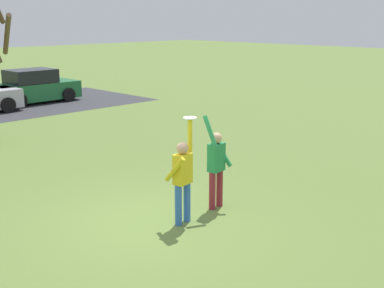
% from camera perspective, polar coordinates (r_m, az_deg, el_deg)
% --- Properties ---
extents(ground_plane, '(120.00, 120.00, 0.00)m').
position_cam_1_polar(ground_plane, '(10.34, -4.26, -8.61)').
color(ground_plane, olive).
extents(person_catcher, '(0.56, 0.49, 2.08)m').
position_cam_1_polar(person_catcher, '(9.89, -1.06, -3.57)').
color(person_catcher, '#3366B7').
rests_on(person_catcher, ground_plane).
extents(person_defender, '(0.57, 0.49, 2.04)m').
position_cam_1_polar(person_defender, '(10.71, 2.73, -2.22)').
color(person_defender, maroon).
rests_on(person_defender, ground_plane).
extents(frisbee_disc, '(0.26, 0.26, 0.02)m').
position_cam_1_polar(frisbee_disc, '(9.78, -0.23, 2.94)').
color(frisbee_disc, white).
rests_on(frisbee_disc, person_catcher).
extents(parked_car_green, '(4.12, 2.09, 1.59)m').
position_cam_1_polar(parked_car_green, '(25.51, -17.33, 6.08)').
color(parked_car_green, '#1E6633').
rests_on(parked_car_green, ground_plane).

